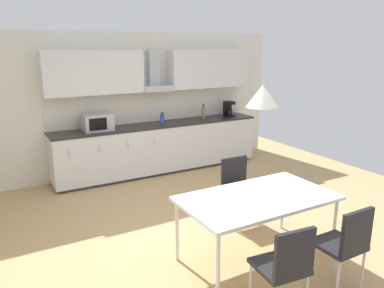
{
  "coord_description": "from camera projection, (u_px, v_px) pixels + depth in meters",
  "views": [
    {
      "loc": [
        -2.06,
        -3.59,
        2.27
      ],
      "look_at": [
        0.31,
        0.62,
        1.0
      ],
      "focal_mm": 35.0,
      "sensor_mm": 36.0,
      "label": 1
    }
  ],
  "objects": [
    {
      "name": "ground_plane",
      "position": [
        195.0,
        238.0,
        4.58
      ],
      "size": [
        8.13,
        8.41,
        0.02
      ],
      "primitive_type": "cube",
      "color": "tan"
    },
    {
      "name": "wall_back",
      "position": [
        116.0,
        105.0,
        6.67
      ],
      "size": [
        6.5,
        0.1,
        2.51
      ],
      "primitive_type": "cube",
      "color": "silver",
      "rests_on": "ground_plane"
    },
    {
      "name": "kitchen_counter",
      "position": [
        160.0,
        147.0,
        6.91
      ],
      "size": [
        3.87,
        0.62,
        0.9
      ],
      "color": "#333333",
      "rests_on": "ground_plane"
    },
    {
      "name": "backsplash_tile",
      "position": [
        153.0,
        107.0,
        6.96
      ],
      "size": [
        3.85,
        0.02,
        0.54
      ],
      "primitive_type": "cube",
      "color": "silver",
      "rests_on": "kitchen_counter"
    },
    {
      "name": "upper_wall_cabinets",
      "position": [
        155.0,
        71.0,
        6.66
      ],
      "size": [
        3.85,
        0.4,
        0.71
      ],
      "color": "silver"
    },
    {
      "name": "microwave",
      "position": [
        98.0,
        122.0,
        6.22
      ],
      "size": [
        0.48,
        0.35,
        0.28
      ],
      "color": "#ADADB2",
      "rests_on": "kitchen_counter"
    },
    {
      "name": "coffee_maker",
      "position": [
        228.0,
        109.0,
        7.5
      ],
      "size": [
        0.18,
        0.19,
        0.3
      ],
      "color": "black",
      "rests_on": "kitchen_counter"
    },
    {
      "name": "bottle_blue",
      "position": [
        162.0,
        119.0,
        6.81
      ],
      "size": [
        0.07,
        0.07,
        0.2
      ],
      "color": "blue",
      "rests_on": "kitchen_counter"
    },
    {
      "name": "bottle_brown",
      "position": [
        203.0,
        113.0,
        7.18
      ],
      "size": [
        0.07,
        0.07,
        0.3
      ],
      "color": "brown",
      "rests_on": "kitchen_counter"
    },
    {
      "name": "dining_table",
      "position": [
        257.0,
        200.0,
        3.94
      ],
      "size": [
        1.62,
        0.92,
        0.74
      ],
      "color": "white",
      "rests_on": "ground_plane"
    },
    {
      "name": "chair_far_right",
      "position": [
        238.0,
        184.0,
        4.86
      ],
      "size": [
        0.41,
        0.41,
        0.87
      ],
      "color": "black",
      "rests_on": "ground_plane"
    },
    {
      "name": "chair_near_left",
      "position": [
        286.0,
        263.0,
        3.1
      ],
      "size": [
        0.44,
        0.44,
        0.87
      ],
      "color": "black",
      "rests_on": "ground_plane"
    },
    {
      "name": "chair_near_right",
      "position": [
        346.0,
        241.0,
        3.45
      ],
      "size": [
        0.4,
        0.4,
        0.87
      ],
      "color": "black",
      "rests_on": "ground_plane"
    },
    {
      "name": "pendant_lamp",
      "position": [
        262.0,
        96.0,
        3.66
      ],
      "size": [
        0.32,
        0.32,
        0.22
      ],
      "primitive_type": "cone",
      "color": "silver"
    }
  ]
}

